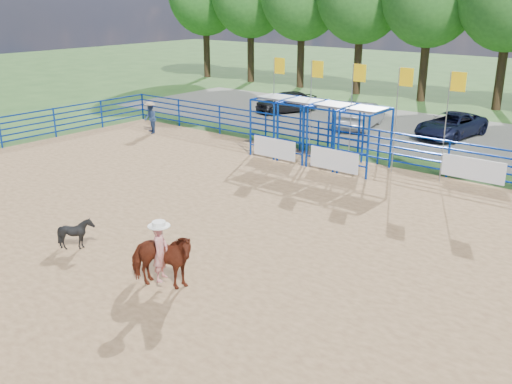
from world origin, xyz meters
TOP-DOWN VIEW (x-y plane):
  - ground at (0.00, 0.00)m, footprint 120.00×120.00m
  - arena_dirt at (0.00, 0.00)m, footprint 30.00×20.00m
  - gravel_strip at (0.00, 17.00)m, footprint 40.00×10.00m
  - horse_and_rider at (1.00, -3.12)m, footprint 1.91×1.43m
  - calf at (-2.56, -3.06)m, footprint 0.84×0.75m
  - spectator_cowboy at (-11.92, 7.90)m, footprint 0.94×0.88m
  - car_a at (-9.79, 16.95)m, footprint 2.99×4.16m
  - car_b at (-4.07, 15.92)m, footprint 2.36×4.50m
  - car_c at (0.54, 16.81)m, footprint 2.69×4.67m
  - perimeter_fence at (0.00, 0.00)m, footprint 30.10×20.10m
  - chute_assembly at (-1.90, 8.84)m, footprint 19.32×2.41m

SIDE VIEW (x-z plane):
  - ground at x=0.00m, z-range 0.00..0.00m
  - gravel_strip at x=0.00m, z-range 0.00..0.01m
  - arena_dirt at x=0.00m, z-range 0.00..0.02m
  - calf at x=-2.56m, z-range 0.02..0.94m
  - car_c at x=0.54m, z-range 0.01..1.24m
  - car_a at x=-9.79m, z-range 0.01..1.33m
  - car_b at x=-4.07m, z-range 0.01..1.42m
  - perimeter_fence at x=0.00m, z-range 0.00..1.50m
  - spectator_cowboy at x=-11.92m, z-range 0.03..1.62m
  - horse_and_rider at x=1.00m, z-range -0.34..2.10m
  - chute_assembly at x=-1.90m, z-range -0.84..3.36m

